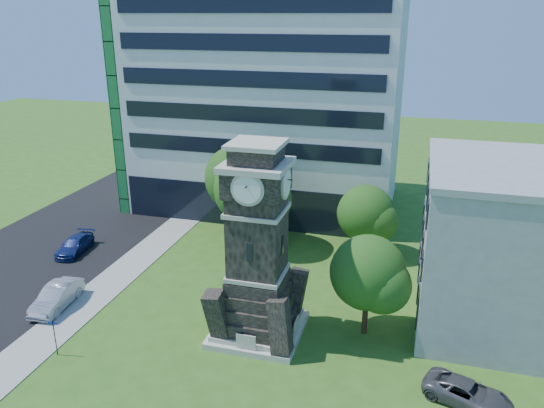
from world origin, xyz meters
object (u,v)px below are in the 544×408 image
(street_sign, at_px, (54,334))
(clock_tower, at_px, (258,256))
(car_street_mid, at_px, (57,297))
(car_street_north, at_px, (75,245))
(car_east_lot, at_px, (468,393))
(park_bench, at_px, (226,322))

(street_sign, bearing_deg, clock_tower, 19.73)
(car_street_mid, bearing_deg, car_street_north, 111.97)
(car_east_lot, bearing_deg, park_bench, 99.25)
(car_east_lot, bearing_deg, car_street_mid, 105.67)
(car_street_north, bearing_deg, park_bench, -31.44)
(park_bench, distance_m, street_sign, 10.09)
(car_street_mid, xyz_separation_m, park_bench, (12.05, 0.50, -0.24))
(car_street_mid, height_order, car_street_north, car_street_mid)
(car_street_north, height_order, car_east_lot, car_street_north)
(park_bench, bearing_deg, car_east_lot, 11.71)
(car_street_north, distance_m, street_sign, 14.76)
(clock_tower, bearing_deg, car_street_north, 158.55)
(car_east_lot, bearing_deg, street_sign, 116.49)
(car_street_north, bearing_deg, clock_tower, -28.21)
(car_street_mid, distance_m, car_east_lot, 26.42)
(clock_tower, distance_m, car_street_mid, 14.81)
(clock_tower, height_order, car_street_north, clock_tower)
(car_east_lot, height_order, park_bench, car_east_lot)
(car_street_mid, distance_m, park_bench, 12.06)
(clock_tower, xyz_separation_m, street_sign, (-10.66, -5.44, -3.85))
(park_bench, bearing_deg, car_street_mid, -154.10)
(clock_tower, relative_size, park_bench, 6.27)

